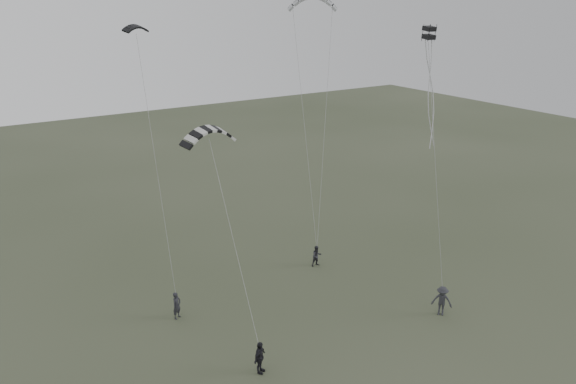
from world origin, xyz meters
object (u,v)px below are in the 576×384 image
flyer_center (260,358)px  kite_dark_small (136,26)px  flyer_far (442,301)px  kite_striped (208,129)px  flyer_left (177,305)px  kite_box (429,33)px  flyer_right (317,256)px

flyer_center → kite_dark_small: 19.48m
flyer_far → kite_dark_small: 24.08m
kite_dark_small → kite_striped: bearing=-98.2°
flyer_left → kite_box: 21.43m
flyer_left → flyer_center: bearing=-107.0°
flyer_center → flyer_far: flyer_far is taller
flyer_far → kite_dark_small: (-13.31, 12.43, 15.75)m
kite_dark_small → kite_striped: kite_dark_small is taller
kite_box → flyer_center: bearing=-167.5°
flyer_right → flyer_center: (-9.51, -8.31, 0.13)m
flyer_center → kite_striped: kite_striped is taller
flyer_center → flyer_far: (12.04, -1.12, 0.05)m
flyer_right → kite_box: bearing=-63.6°
flyer_left → flyer_far: size_ratio=0.90×
flyer_far → kite_striped: (-11.69, 6.82, 10.71)m
flyer_far → kite_striped: size_ratio=0.60×
flyer_far → kite_box: (0.10, 2.87, 15.45)m
flyer_far → kite_box: bearing=140.4°
flyer_far → kite_striped: kite_striped is taller
flyer_left → kite_box: size_ratio=2.48×
kite_dark_small → flyer_left: bearing=-118.4°
kite_dark_small → kite_box: (13.41, -9.56, -0.30)m
flyer_left → kite_striped: (1.92, -1.49, 10.81)m
flyer_left → kite_striped: bearing=-67.2°
kite_dark_small → kite_box: kite_dark_small is taller
flyer_center → kite_striped: bearing=53.0°
kite_box → kite_dark_small: bearing=148.9°
flyer_left → kite_striped: size_ratio=0.54×
flyer_center → flyer_far: bearing=-38.9°
flyer_left → flyer_far: bearing=-60.7°
flyer_right → kite_dark_small: (-10.78, 3.01, 15.93)m
flyer_far → flyer_right: bearing=157.4°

